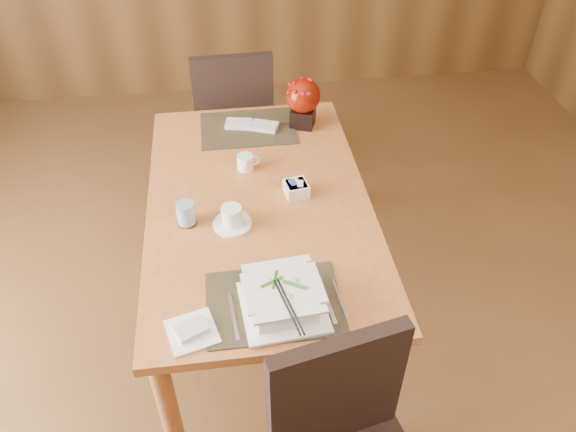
{
  "coord_description": "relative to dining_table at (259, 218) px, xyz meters",
  "views": [
    {
      "loc": [
        -0.12,
        -1.17,
        2.2
      ],
      "look_at": [
        0.09,
        0.35,
        0.87
      ],
      "focal_mm": 35.0,
      "sensor_mm": 36.0,
      "label": 1
    }
  ],
  "objects": [
    {
      "name": "soup_setting",
      "position": [
        0.03,
        -0.58,
        0.15
      ],
      "size": [
        0.29,
        0.29,
        0.11
      ],
      "rotation": [
        0.0,
        0.0,
        0.08
      ],
      "color": "white",
      "rests_on": "dining_table"
    },
    {
      "name": "coffee_cup",
      "position": [
        -0.11,
        -0.14,
        0.13
      ],
      "size": [
        0.15,
        0.15,
        0.09
      ],
      "rotation": [
        0.0,
        0.0,
        -0.36
      ],
      "color": "white",
      "rests_on": "dining_table"
    },
    {
      "name": "napkins_far",
      "position": [
        0.03,
        0.55,
        0.11
      ],
      "size": [
        0.27,
        0.16,
        0.02
      ],
      "primitive_type": null,
      "rotation": [
        0.0,
        0.0,
        -0.3
      ],
      "color": "silver",
      "rests_on": "dining_table"
    },
    {
      "name": "sugar_caddy",
      "position": [
        0.16,
        0.02,
        0.12
      ],
      "size": [
        0.1,
        0.1,
        0.05
      ],
      "primitive_type": "cube",
      "rotation": [
        0.0,
        0.0,
        0.15
      ],
      "color": "white",
      "rests_on": "dining_table"
    },
    {
      "name": "creamer_jug",
      "position": [
        -0.04,
        0.23,
        0.13
      ],
      "size": [
        0.1,
        0.1,
        0.07
      ],
      "primitive_type": null,
      "rotation": [
        0.0,
        0.0,
        0.08
      ],
      "color": "white",
      "rests_on": "dining_table"
    },
    {
      "name": "ground",
      "position": [
        0.0,
        -0.6,
        -0.65
      ],
      "size": [
        6.0,
        6.0,
        0.0
      ],
      "primitive_type": "plane",
      "color": "brown",
      "rests_on": "ground"
    },
    {
      "name": "far_chair",
      "position": [
        -0.05,
        1.03,
        -0.12
      ],
      "size": [
        0.46,
        0.46,
        0.96
      ],
      "rotation": [
        0.0,
        0.0,
        3.18
      ],
      "color": "black",
      "rests_on": "ground"
    },
    {
      "name": "water_glass",
      "position": [
        -0.29,
        -0.1,
        0.19
      ],
      "size": [
        0.08,
        0.08,
        0.18
      ],
      "primitive_type": "cylinder",
      "rotation": [
        0.0,
        0.0,
        0.06
      ],
      "color": "white",
      "rests_on": "dining_table"
    },
    {
      "name": "dining_table",
      "position": [
        0.0,
        0.0,
        0.0
      ],
      "size": [
        0.9,
        1.5,
        0.75
      ],
      "color": "#BB6C34",
      "rests_on": "ground"
    },
    {
      "name": "bread_plate",
      "position": [
        -0.27,
        -0.64,
        0.1
      ],
      "size": [
        0.19,
        0.19,
        0.01
      ],
      "primitive_type": "cube",
      "rotation": [
        0.0,
        0.0,
        0.27
      ],
      "color": "white",
      "rests_on": "dining_table"
    },
    {
      "name": "placemat_far",
      "position": [
        0.0,
        0.55,
        0.1
      ],
      "size": [
        0.45,
        0.33,
        0.01
      ],
      "primitive_type": "cube",
      "color": "black",
      "rests_on": "dining_table"
    },
    {
      "name": "placemat_near",
      "position": [
        0.0,
        -0.55,
        0.1
      ],
      "size": [
        0.45,
        0.33,
        0.01
      ],
      "primitive_type": "cube",
      "color": "black",
      "rests_on": "dining_table"
    },
    {
      "name": "berry_decor",
      "position": [
        0.27,
        0.55,
        0.23
      ],
      "size": [
        0.16,
        0.16,
        0.24
      ],
      "rotation": [
        0.0,
        0.0,
        -0.37
      ],
      "color": "black",
      "rests_on": "dining_table"
    }
  ]
}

